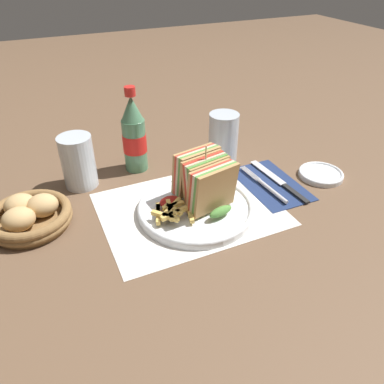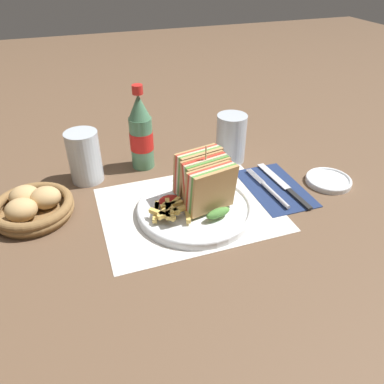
% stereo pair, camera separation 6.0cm
% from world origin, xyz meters
% --- Properties ---
extents(ground_plane, '(4.00, 4.00, 0.00)m').
position_xyz_m(ground_plane, '(0.00, 0.00, 0.00)').
color(ground_plane, brown).
extents(placemat, '(0.38, 0.30, 0.00)m').
position_xyz_m(placemat, '(0.01, 0.03, 0.00)').
color(placemat, silver).
rests_on(placemat, ground_plane).
extents(plate_main, '(0.25, 0.25, 0.02)m').
position_xyz_m(plate_main, '(0.02, 0.02, 0.01)').
color(plate_main, white).
rests_on(plate_main, ground_plane).
extents(club_sandwich, '(0.11, 0.16, 0.14)m').
position_xyz_m(club_sandwich, '(0.04, 0.03, 0.07)').
color(club_sandwich, tan).
rests_on(club_sandwich, plate_main).
extents(fries_pile, '(0.09, 0.09, 0.02)m').
position_xyz_m(fries_pile, '(-0.05, 0.01, 0.03)').
color(fries_pile, '#E0B756').
rests_on(fries_pile, plate_main).
extents(ketchup_blob, '(0.05, 0.04, 0.02)m').
position_xyz_m(ketchup_blob, '(-0.03, 0.04, 0.03)').
color(ketchup_blob, maroon).
rests_on(ketchup_blob, plate_main).
extents(napkin, '(0.13, 0.21, 0.00)m').
position_xyz_m(napkin, '(0.23, 0.04, 0.00)').
color(napkin, navy).
rests_on(napkin, ground_plane).
extents(fork, '(0.02, 0.18, 0.01)m').
position_xyz_m(fork, '(0.21, 0.03, 0.01)').
color(fork, silver).
rests_on(fork, napkin).
extents(knife, '(0.03, 0.21, 0.00)m').
position_xyz_m(knife, '(0.25, 0.04, 0.01)').
color(knife, black).
rests_on(knife, napkin).
extents(coke_bottle_near, '(0.06, 0.06, 0.22)m').
position_xyz_m(coke_bottle_near, '(-0.04, 0.26, 0.09)').
color(coke_bottle_near, '#4C7F5B').
rests_on(coke_bottle_near, ground_plane).
extents(glass_near, '(0.08, 0.08, 0.13)m').
position_xyz_m(glass_near, '(0.19, 0.21, 0.06)').
color(glass_near, silver).
rests_on(glass_near, ground_plane).
extents(glass_far, '(0.08, 0.08, 0.13)m').
position_xyz_m(glass_far, '(-0.19, 0.23, 0.06)').
color(glass_far, silver).
rests_on(glass_far, ground_plane).
extents(bread_basket, '(0.17, 0.17, 0.06)m').
position_xyz_m(bread_basket, '(-0.32, 0.12, 0.02)').
color(bread_basket, olive).
rests_on(bread_basket, ground_plane).
extents(side_saucer, '(0.11, 0.11, 0.01)m').
position_xyz_m(side_saucer, '(0.37, 0.02, 0.01)').
color(side_saucer, white).
rests_on(side_saucer, ground_plane).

